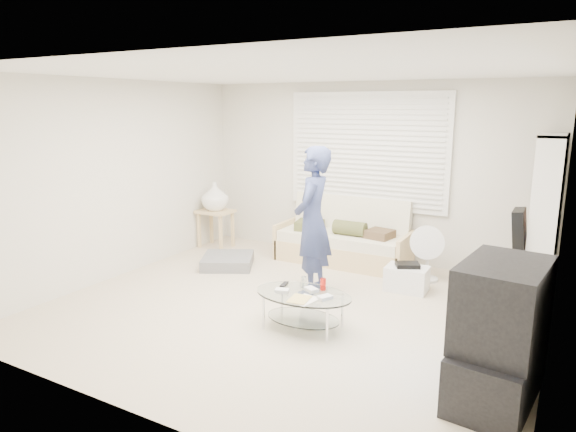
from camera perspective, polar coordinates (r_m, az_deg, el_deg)
The scene contains 13 objects.
ground at distance 5.70m, azimuth 0.23°, elevation -10.27°, with size 5.00×5.00×0.00m, color #C4B598.
room_shell at distance 5.71m, azimuth 2.59°, elevation 6.69°, with size 5.02×4.52×2.51m.
window_blinds at distance 7.29m, azimuth 8.73°, elevation 7.14°, with size 2.32×0.08×1.62m.
futon_sofa at distance 7.27m, azimuth 6.21°, elevation -2.84°, with size 1.86×0.75×0.91m.
grey_floor_pillow at distance 7.14m, azimuth -6.71°, elevation -4.98°, with size 0.67×0.67×0.15m, color slate.
side_table at distance 7.97m, azimuth -8.11°, elevation 1.86°, with size 0.52×0.42×1.03m.
bookshelf at distance 6.47m, azimuth 26.63°, elevation -0.17°, with size 0.30×0.79×1.87m.
guitar_case at distance 6.34m, azimuth 24.23°, elevation -4.62°, with size 0.37×0.38×1.04m.
floor_fan at distance 6.68m, azimuth 15.29°, elevation -3.51°, with size 0.44×0.29×0.71m.
storage_bin at distance 6.34m, azimuth 13.06°, elevation -6.72°, with size 0.50×0.36×0.34m.
tv_unit at distance 4.19m, azimuth 22.42°, elevation -12.07°, with size 0.64×1.04×1.08m.
coffee_table at distance 5.13m, azimuth 1.74°, elevation -9.32°, with size 1.01×0.66×0.49m.
standing_person at distance 5.89m, azimuth 2.73°, elevation -0.64°, with size 0.63×0.42×1.74m, color navy.
Camera 1 is at (2.55, -4.60, 2.18)m, focal length 32.00 mm.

